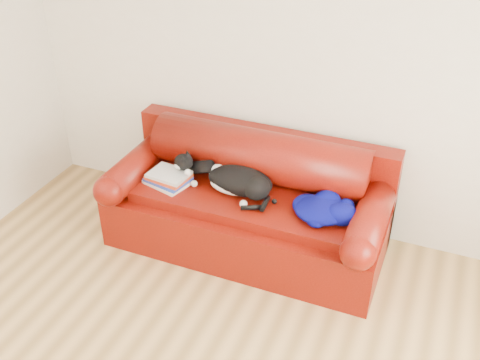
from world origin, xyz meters
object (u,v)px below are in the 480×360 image
at_px(book_stack, 168,178).
at_px(cat, 238,181).
at_px(sofa_base, 247,220).
at_px(blanket, 324,209).

xyz_separation_m(book_stack, cat, (0.54, 0.09, 0.05)).
bearing_deg(sofa_base, cat, -150.69).
height_order(cat, blanket, cat).
height_order(book_stack, blanket, blanket).
bearing_deg(book_stack, cat, 9.12).
distance_m(book_stack, cat, 0.55).
bearing_deg(cat, book_stack, -151.04).
relative_size(sofa_base, cat, 3.07).
bearing_deg(blanket, sofa_base, 172.45).
xyz_separation_m(sofa_base, blanket, (0.61, -0.08, 0.32)).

